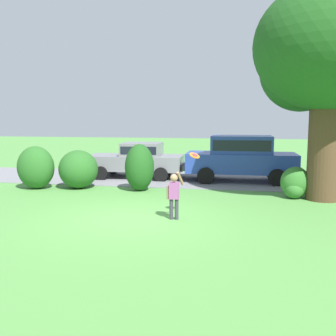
# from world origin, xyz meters

# --- Properties ---
(ground_plane) EXTENTS (80.00, 80.00, 0.00)m
(ground_plane) POSITION_xyz_m (0.00, 0.00, 0.00)
(ground_plane) COLOR #518E42
(driveway_strip) EXTENTS (28.00, 4.40, 0.02)m
(driveway_strip) POSITION_xyz_m (0.00, 6.76, 0.01)
(driveway_strip) COLOR slate
(driveway_strip) RESTS_ON ground
(oak_tree_large) EXTENTS (5.03, 4.93, 6.91)m
(oak_tree_large) POSITION_xyz_m (5.50, 3.67, 4.62)
(oak_tree_large) COLOR #513823
(oak_tree_large) RESTS_ON ground
(shrub_near_tree) EXTENTS (1.41, 1.16, 1.61)m
(shrub_near_tree) POSITION_xyz_m (-4.80, 3.63, 0.80)
(shrub_near_tree) COLOR #286023
(shrub_near_tree) RESTS_ON ground
(shrub_centre_left) EXTENTS (1.47, 1.45, 1.45)m
(shrub_centre_left) POSITION_xyz_m (-3.26, 4.00, 0.72)
(shrub_centre_left) COLOR #286023
(shrub_centre_left) RESTS_ON ground
(shrub_centre) EXTENTS (1.06, 1.13, 1.71)m
(shrub_centre) POSITION_xyz_m (-0.86, 3.95, 0.86)
(shrub_centre) COLOR #1E511C
(shrub_centre) RESTS_ON ground
(shrub_centre_right) EXTENTS (0.97, 0.87, 1.05)m
(shrub_centre_right) POSITION_xyz_m (4.57, 3.61, 0.47)
(shrub_centre_right) COLOR #33702B
(shrub_centre_right) RESTS_ON ground
(parked_sedan) EXTENTS (4.47, 2.23, 1.56)m
(parked_sedan) POSITION_xyz_m (-1.74, 6.95, 0.85)
(parked_sedan) COLOR gray
(parked_sedan) RESTS_ON ground
(parked_suv) EXTENTS (4.72, 2.14, 1.92)m
(parked_suv) POSITION_xyz_m (2.79, 6.71, 1.08)
(parked_suv) COLOR #28429E
(parked_suv) RESTS_ON ground
(child_thrower) EXTENTS (0.44, 0.29, 1.29)m
(child_thrower) POSITION_xyz_m (1.06, 0.16, 0.72)
(child_thrower) COLOR #383842
(child_thrower) RESTS_ON ground
(frisbee) EXTENTS (0.30, 0.28, 0.19)m
(frisbee) POSITION_xyz_m (1.56, 0.43, 1.68)
(frisbee) COLOR orange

